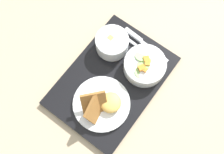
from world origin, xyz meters
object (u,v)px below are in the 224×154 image
Objects in this scene: bowl_soup at (112,43)px; plate_main at (102,104)px; bowl_salad at (145,65)px; spoon at (138,47)px; knife at (139,39)px.

bowl_soup is 0.22m from plate_main.
bowl_salad is 1.23× the size of bowl_soup.
plate_main is at bearing -16.26° from bowl_salad.
knife is at bearing 122.22° from spoon.
bowl_salad is at bearing -37.58° from spoon.
bowl_salad reaches higher than knife.
knife is 1.28× the size of spoon.
bowl_soup reaches higher than knife.
plate_main is 0.98× the size of knife.
spoon is at bearing -135.90° from bowl_salad.
plate_main reaches higher than bowl_salad.
bowl_soup is at bearing -157.51° from plate_main.
bowl_soup is 0.61× the size of plate_main.
bowl_salad is 0.14m from bowl_soup.
bowl_soup is 0.10m from spoon.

